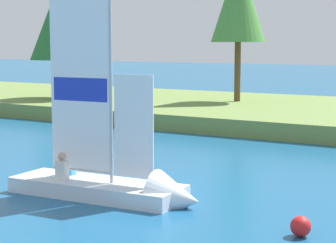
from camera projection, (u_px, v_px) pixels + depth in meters
shore_bank at (276, 112)px, 30.12m from camera, size 80.00×12.62×0.70m
shoreline_tree_left at (59, 23)px, 33.48m from camera, size 3.11×3.11×6.01m
shoreline_tree_midleft at (73, 18)px, 32.69m from camera, size 2.03×2.03×5.98m
sailboat at (125, 183)px, 14.59m from camera, size 4.95×1.67×6.02m
channel_buoy at (301, 226)px, 11.85m from camera, size 0.40×0.40×0.40m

